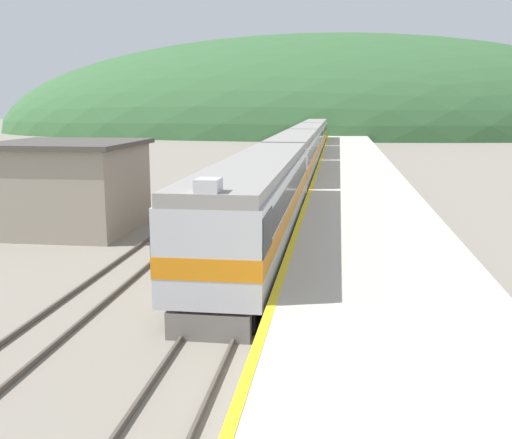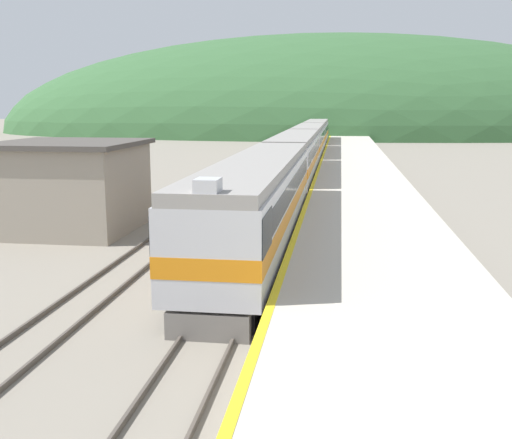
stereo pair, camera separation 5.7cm
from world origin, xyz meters
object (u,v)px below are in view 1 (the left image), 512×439
(carriage_third, at_px, (308,142))
(carriage_second, at_px, (294,158))
(express_train_lead_car, at_px, (258,201))
(carriage_fourth, at_px, (315,133))

(carriage_third, bearing_deg, carriage_second, -90.00)
(express_train_lead_car, height_order, carriage_second, express_train_lead_car)
(express_train_lead_car, relative_size, carriage_second, 1.09)
(carriage_third, height_order, carriage_fourth, same)
(express_train_lead_car, height_order, carriage_third, express_train_lead_car)
(carriage_third, relative_size, carriage_fourth, 1.00)
(carriage_second, bearing_deg, express_train_lead_car, -90.00)
(express_train_lead_car, distance_m, carriage_second, 21.55)
(carriage_second, bearing_deg, carriage_third, 90.00)
(express_train_lead_car, distance_m, carriage_fourth, 62.47)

